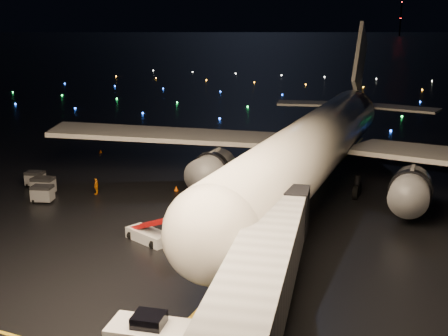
{
  "coord_description": "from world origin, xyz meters",
  "views": [
    {
      "loc": [
        25.93,
        -31.43,
        17.31
      ],
      "look_at": [
        7.22,
        12.0,
        5.0
      ],
      "focal_mm": 45.0,
      "sensor_mm": 36.0,
      "label": 1
    }
  ],
  "objects_px": {
    "airliner": "(322,108)",
    "belt_loader": "(148,224)",
    "crew_c": "(96,186)",
    "pushback_tug": "(149,332)",
    "baggage_cart_0": "(35,179)",
    "baggage_cart_1": "(43,194)",
    "baggage_cart_2": "(43,186)"
  },
  "relations": [
    {
      "from": "baggage_cart_0",
      "to": "airliner",
      "type": "bearing_deg",
      "value": 7.63
    },
    {
      "from": "crew_c",
      "to": "baggage_cart_1",
      "type": "bearing_deg",
      "value": -52.55
    },
    {
      "from": "belt_loader",
      "to": "baggage_cart_0",
      "type": "distance_m",
      "value": 21.4
    },
    {
      "from": "pushback_tug",
      "to": "baggage_cart_2",
      "type": "bearing_deg",
      "value": 130.58
    },
    {
      "from": "belt_loader",
      "to": "crew_c",
      "type": "height_order",
      "value": "belt_loader"
    },
    {
      "from": "airliner",
      "to": "crew_c",
      "type": "distance_m",
      "value": 24.76
    },
    {
      "from": "baggage_cart_2",
      "to": "baggage_cart_0",
      "type": "bearing_deg",
      "value": 130.67
    },
    {
      "from": "belt_loader",
      "to": "baggage_cart_1",
      "type": "height_order",
      "value": "belt_loader"
    },
    {
      "from": "crew_c",
      "to": "baggage_cart_2",
      "type": "bearing_deg",
      "value": -80.75
    },
    {
      "from": "pushback_tug",
      "to": "belt_loader",
      "type": "relative_size",
      "value": 0.75
    },
    {
      "from": "belt_loader",
      "to": "baggage_cart_0",
      "type": "relative_size",
      "value": 3.12
    },
    {
      "from": "belt_loader",
      "to": "baggage_cart_1",
      "type": "distance_m",
      "value": 15.65
    },
    {
      "from": "baggage_cart_0",
      "to": "baggage_cart_2",
      "type": "distance_m",
      "value": 3.56
    },
    {
      "from": "baggage_cart_0",
      "to": "baggage_cart_1",
      "type": "height_order",
      "value": "baggage_cart_1"
    },
    {
      "from": "airliner",
      "to": "pushback_tug",
      "type": "height_order",
      "value": "airliner"
    },
    {
      "from": "baggage_cart_2",
      "to": "belt_loader",
      "type": "bearing_deg",
      "value": -35.98
    },
    {
      "from": "pushback_tug",
      "to": "baggage_cart_0",
      "type": "height_order",
      "value": "pushback_tug"
    },
    {
      "from": "pushback_tug",
      "to": "baggage_cart_2",
      "type": "xyz_separation_m",
      "value": [
        -24.71,
        20.35,
        -0.14
      ]
    },
    {
      "from": "airliner",
      "to": "pushback_tug",
      "type": "xyz_separation_m",
      "value": [
        -0.9,
        -33.81,
        -7.62
      ]
    },
    {
      "from": "baggage_cart_1",
      "to": "crew_c",
      "type": "bearing_deg",
      "value": 35.66
    },
    {
      "from": "crew_c",
      "to": "airliner",
      "type": "bearing_deg",
      "value": 103.23
    },
    {
      "from": "belt_loader",
      "to": "baggage_cart_1",
      "type": "xyz_separation_m",
      "value": [
        -14.91,
        4.73,
        -0.6
      ]
    },
    {
      "from": "airliner",
      "to": "baggage_cart_1",
      "type": "height_order",
      "value": "airliner"
    },
    {
      "from": "pushback_tug",
      "to": "baggage_cart_1",
      "type": "xyz_separation_m",
      "value": [
        -23.05,
        18.28,
        -0.21
      ]
    },
    {
      "from": "belt_loader",
      "to": "baggage_cart_0",
      "type": "bearing_deg",
      "value": 175.89
    },
    {
      "from": "belt_loader",
      "to": "crew_c",
      "type": "xyz_separation_m",
      "value": [
        -11.61,
        9.06,
        -0.61
      ]
    },
    {
      "from": "airliner",
      "to": "belt_loader",
      "type": "relative_size",
      "value": 10.29
    },
    {
      "from": "pushback_tug",
      "to": "baggage_cart_1",
      "type": "height_order",
      "value": "pushback_tug"
    },
    {
      "from": "baggage_cart_0",
      "to": "baggage_cart_2",
      "type": "bearing_deg",
      "value": -49.81
    },
    {
      "from": "airliner",
      "to": "baggage_cart_0",
      "type": "height_order",
      "value": "airliner"
    },
    {
      "from": "pushback_tug",
      "to": "baggage_cart_0",
      "type": "distance_m",
      "value": 35.57
    },
    {
      "from": "airliner",
      "to": "crew_c",
      "type": "relative_size",
      "value": 36.56
    }
  ]
}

